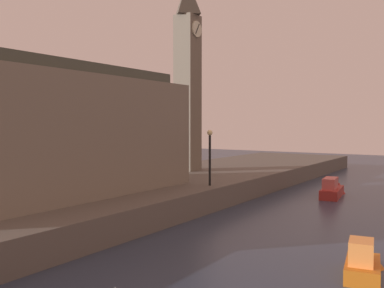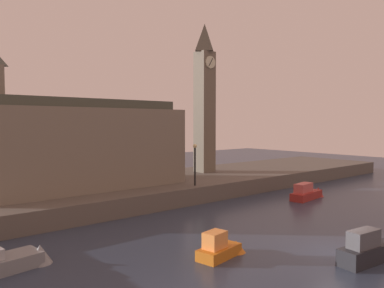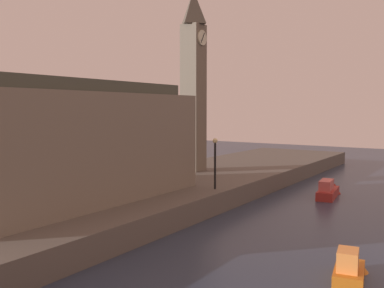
{
  "view_description": "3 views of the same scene",
  "coord_description": "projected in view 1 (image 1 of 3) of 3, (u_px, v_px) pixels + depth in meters",
  "views": [
    {
      "loc": [
        -21.68,
        0.31,
        5.63
      ],
      "look_at": [
        2.81,
        16.61,
        4.23
      ],
      "focal_mm": 39.98,
      "sensor_mm": 36.0,
      "label": 1
    },
    {
      "loc": [
        -18.86,
        -10.4,
        7.11
      ],
      "look_at": [
        3.87,
        16.98,
        5.08
      ],
      "focal_mm": 35.17,
      "sensor_mm": 36.0,
      "label": 2
    },
    {
      "loc": [
        -23.7,
        -0.61,
        7.33
      ],
      "look_at": [
        3.59,
        17.72,
        4.6
      ],
      "focal_mm": 39.82,
      "sensor_mm": 36.0,
      "label": 3
    }
  ],
  "objects": [
    {
      "name": "parliament_hall",
      "position": [
        55.0,
        130.0,
        24.36
      ],
      "size": [
        16.92,
        6.52,
        11.52
      ],
      "color": "slate",
      "rests_on": "far_embankment"
    },
    {
      "name": "clock_tower",
      "position": [
        188.0,
        73.0,
        37.44
      ],
      "size": [
        1.98,
        2.04,
        16.67
      ],
      "color": "#6B6051",
      "rests_on": "far_embankment"
    },
    {
      "name": "streetlamp",
      "position": [
        210.0,
        151.0,
        28.43
      ],
      "size": [
        0.36,
        0.36,
        3.71
      ],
      "color": "black",
      "rests_on": "far_embankment"
    },
    {
      "name": "boat_dinghy_red",
      "position": [
        333.0,
        189.0,
        33.05
      ],
      "size": [
        4.74,
        1.82,
        1.64
      ],
      "color": "maroon",
      "rests_on": "ground"
    },
    {
      "name": "far_embankment",
      "position": [
        128.0,
        195.0,
        29.15
      ],
      "size": [
        70.0,
        12.0,
        1.5
      ],
      "primitive_type": "cube",
      "color": "#5B544C",
      "rests_on": "ground"
    },
    {
      "name": "boat_patrol_orange",
      "position": [
        364.0,
        262.0,
        15.84
      ],
      "size": [
        3.27,
        1.63,
        1.44
      ],
      "color": "orange",
      "rests_on": "ground"
    }
  ]
}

